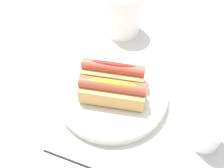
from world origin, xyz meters
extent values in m
plane|color=beige|center=(0.00, 0.00, 0.00)|extent=(2.40, 2.40, 0.00)
cylinder|color=silver|center=(-0.01, -0.02, 0.01)|extent=(0.27, 0.27, 0.02)
torus|color=silver|center=(-0.01, -0.02, 0.02)|extent=(0.27, 0.27, 0.01)
cube|color=tan|center=(0.00, -0.05, 0.05)|extent=(0.16, 0.07, 0.04)
cylinder|color=#A84733|center=(0.00, -0.05, 0.08)|extent=(0.15, 0.05, 0.03)
ellipsoid|color=gold|center=(0.00, -0.05, 0.09)|extent=(0.11, 0.03, 0.01)
cube|color=tan|center=(-0.02, 0.01, 0.05)|extent=(0.16, 0.07, 0.04)
cylinder|color=#B24C38|center=(-0.02, 0.01, 0.08)|extent=(0.15, 0.05, 0.03)
ellipsoid|color=red|center=(-0.02, 0.01, 0.09)|extent=(0.11, 0.03, 0.01)
cylinder|color=white|center=(0.22, -0.07, 0.04)|extent=(0.07, 0.07, 0.09)
cylinder|color=silver|center=(0.22, -0.07, 0.04)|extent=(0.06, 0.06, 0.07)
cylinder|color=white|center=(-0.07, 0.24, 0.07)|extent=(0.11, 0.11, 0.13)
cylinder|color=black|center=(0.01, -0.21, 0.00)|extent=(0.22, 0.01, 0.01)
camera|label=1|loc=(0.12, -0.38, 0.51)|focal=40.94mm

